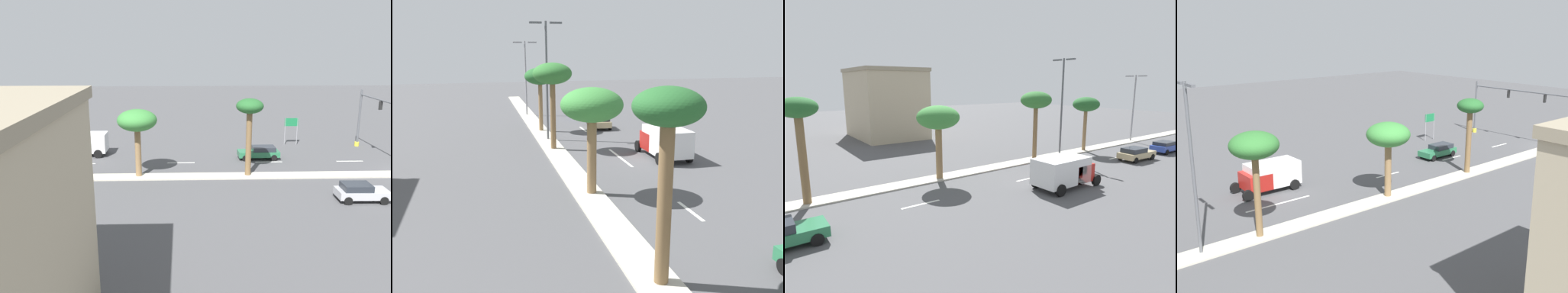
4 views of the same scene
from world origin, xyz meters
TOP-DOWN VIEW (x-y plane):
  - ground_plane at (0.00, 29.86)m, footprint 160.00×160.00m
  - lane_stripe_far at (4.58, 4.00)m, footprint 0.20×2.80m
  - lane_stripe_center at (4.58, 12.47)m, footprint 0.20×2.80m
  - lane_stripe_left at (4.58, 21.53)m, footprint 0.20×2.80m
  - lane_stripe_trailing at (4.58, 31.65)m, footprint 0.20×2.80m
  - lane_stripe_right at (4.58, 34.45)m, footprint 0.20×2.80m
  - traffic_signal_gantry at (7.41, 0.63)m, footprint 14.74×0.53m
  - directional_road_sign at (11.70, 8.40)m, footprint 0.10×1.61m
  - palm_tree_near at (0.15, 15.37)m, footprint 2.45×2.45m
  - palm_tree_front at (0.23, 25.40)m, footprint 3.55×3.55m
  - palm_tree_inboard at (0.01, 36.98)m, footprint 3.19×3.19m
  - sedan_silver_outboard at (-6.24, 7.56)m, footprint 2.00×3.96m
  - sedan_green_mid at (5.81, 13.21)m, footprint 1.94×4.31m
  - box_truck at (7.89, 32.17)m, footprint 2.69×5.50m

SIDE VIEW (x-z plane):
  - ground_plane at x=0.00m, z-range 0.00..0.00m
  - lane_stripe_far at x=4.58m, z-range 0.00..0.01m
  - lane_stripe_center at x=4.58m, z-range 0.00..0.01m
  - lane_stripe_left at x=4.58m, z-range 0.00..0.01m
  - lane_stripe_trailing at x=4.58m, z-range 0.00..0.01m
  - lane_stripe_right at x=4.58m, z-range 0.00..0.01m
  - sedan_green_mid at x=5.81m, z-range 0.05..1.41m
  - sedan_silver_outboard at x=-6.24m, z-range 0.05..1.44m
  - box_truck at x=7.89m, z-range 0.12..2.56m
  - directional_road_sign at x=11.70m, z-range 0.76..4.03m
  - traffic_signal_gantry at x=7.41m, z-range 0.86..7.57m
  - palm_tree_front at x=0.23m, z-range 2.06..8.20m
  - palm_tree_near at x=0.15m, z-range 2.41..9.48m
  - palm_tree_inboard at x=0.01m, z-range 2.59..9.70m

